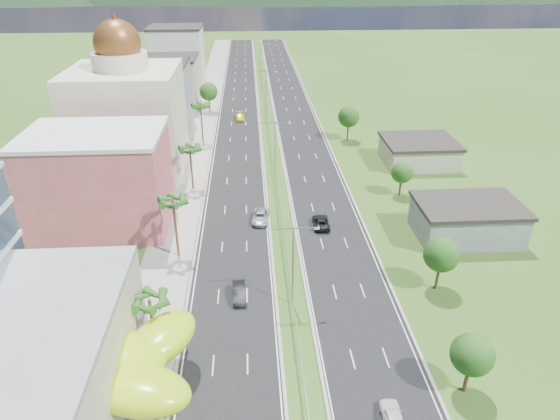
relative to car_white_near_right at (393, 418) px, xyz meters
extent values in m
plane|color=#2D5119|center=(-7.78, 8.52, -0.85)|extent=(500.00, 500.00, 0.00)
cube|color=black|center=(-15.28, 98.52, -0.83)|extent=(11.00, 260.00, 0.04)
cube|color=black|center=(-0.28, 98.52, -0.83)|extent=(11.00, 260.00, 0.04)
cube|color=gray|center=(-24.78, 98.52, -0.79)|extent=(7.00, 260.00, 0.12)
cube|color=gray|center=(-7.78, 80.52, -0.23)|extent=(0.08, 216.00, 0.28)
cube|color=gray|center=(-7.78, 182.52, -0.50)|extent=(0.10, 0.12, 0.70)
cylinder|color=gray|center=(-7.78, 18.52, 4.65)|extent=(0.20, 0.20, 11.00)
cube|color=gray|center=(-9.22, 18.52, 9.95)|extent=(2.88, 0.12, 0.12)
cube|color=gray|center=(-6.34, 18.52, 9.95)|extent=(2.88, 0.12, 0.12)
cube|color=silver|center=(-10.50, 18.52, 9.85)|extent=(0.60, 0.25, 0.18)
cube|color=silver|center=(-5.06, 18.52, 9.85)|extent=(0.60, 0.25, 0.18)
cylinder|color=gray|center=(-7.78, 58.52, 4.65)|extent=(0.20, 0.20, 11.00)
cube|color=gray|center=(-9.22, 58.52, 9.95)|extent=(2.88, 0.12, 0.12)
cube|color=gray|center=(-6.34, 58.52, 9.95)|extent=(2.88, 0.12, 0.12)
cube|color=silver|center=(-10.50, 58.52, 9.85)|extent=(0.60, 0.25, 0.18)
cube|color=silver|center=(-5.06, 58.52, 9.85)|extent=(0.60, 0.25, 0.18)
cylinder|color=gray|center=(-7.78, 103.52, 4.65)|extent=(0.20, 0.20, 11.00)
cube|color=gray|center=(-9.22, 103.52, 9.95)|extent=(2.88, 0.12, 0.12)
cube|color=gray|center=(-6.34, 103.52, 9.95)|extent=(2.88, 0.12, 0.12)
cube|color=silver|center=(-10.50, 103.52, 9.85)|extent=(0.60, 0.25, 0.18)
cube|color=silver|center=(-5.06, 103.52, 9.85)|extent=(0.60, 0.25, 0.18)
cylinder|color=gray|center=(-7.78, 148.52, 4.65)|extent=(0.20, 0.20, 11.00)
cube|color=gray|center=(-9.22, 148.52, 9.95)|extent=(2.88, 0.12, 0.12)
cube|color=gray|center=(-6.34, 148.52, 9.95)|extent=(2.88, 0.12, 0.12)
cube|color=silver|center=(-10.50, 148.52, 9.85)|extent=(0.60, 0.25, 0.18)
cube|color=silver|center=(-5.06, 148.52, 9.85)|extent=(0.60, 0.25, 0.18)
cylinder|color=gray|center=(-31.78, 6.52, 1.15)|extent=(0.50, 0.50, 4.00)
cylinder|color=gray|center=(-24.78, 1.52, 1.15)|extent=(0.50, 0.50, 4.00)
cylinder|color=gray|center=(-22.78, 6.52, 1.15)|extent=(0.50, 0.50, 4.00)
cube|color=#B74B52|center=(-35.78, 40.52, 6.65)|extent=(20.00, 15.00, 15.00)
cube|color=beige|center=(-35.78, 63.52, 9.15)|extent=(20.00, 20.00, 20.00)
cylinder|color=beige|center=(-35.78, 63.52, 20.65)|extent=(10.00, 10.00, 3.00)
sphere|color=brown|center=(-35.78, 63.52, 23.65)|extent=(8.40, 8.40, 8.40)
cube|color=slate|center=(-34.78, 88.52, 7.15)|extent=(16.00, 15.00, 16.00)
cube|color=#B6A996|center=(-34.78, 110.52, 5.65)|extent=(16.00, 15.00, 13.00)
cube|color=silver|center=(-34.78, 133.52, 8.15)|extent=(16.00, 15.00, 18.00)
cube|color=slate|center=(20.22, 33.52, 1.65)|extent=(15.00, 10.00, 5.00)
cube|color=#B6A996|center=(22.22, 63.52, 1.35)|extent=(14.00, 12.00, 4.40)
cylinder|color=#47301C|center=(-23.28, 10.52, 2.90)|extent=(0.36, 0.36, 7.50)
cylinder|color=#47301C|center=(-23.28, 30.52, 3.65)|extent=(0.36, 0.36, 9.00)
cylinder|color=#47301C|center=(-23.28, 53.52, 3.15)|extent=(0.36, 0.36, 8.00)
cylinder|color=#47301C|center=(-23.28, 78.52, 3.55)|extent=(0.36, 0.36, 8.80)
cylinder|color=#47301C|center=(-23.28, 103.52, 1.60)|extent=(0.40, 0.40, 4.90)
sphere|color=#285A1C|center=(-23.28, 103.52, 4.75)|extent=(4.90, 4.90, 4.90)
cylinder|color=#47301C|center=(8.22, 3.52, 1.25)|extent=(0.40, 0.40, 4.20)
sphere|color=#285A1C|center=(8.22, 3.52, 3.95)|extent=(4.20, 4.20, 4.20)
cylinder|color=#47301C|center=(11.22, 20.52, 1.43)|extent=(0.40, 0.40, 4.55)
sphere|color=#285A1C|center=(11.22, 20.52, 4.35)|extent=(4.55, 4.55, 4.55)
cylinder|color=#47301C|center=(14.22, 48.52, 1.08)|extent=(0.40, 0.40, 3.85)
sphere|color=#285A1C|center=(14.22, 48.52, 3.55)|extent=(3.85, 3.85, 3.85)
cylinder|color=#47301C|center=(10.22, 78.52, 1.60)|extent=(0.40, 0.40, 4.90)
sphere|color=#285A1C|center=(10.22, 78.52, 4.75)|extent=(4.90, 4.90, 4.90)
imported|color=black|center=(-14.42, 20.09, -0.03)|extent=(1.85, 4.77, 1.55)
imported|color=#9FA1A6|center=(-11.13, 40.21, -0.04)|extent=(3.12, 5.77, 1.54)
imported|color=yellow|center=(-14.92, 95.76, -0.03)|extent=(2.46, 5.47, 1.56)
imported|color=white|center=(0.00, 0.00, 0.00)|extent=(2.06, 4.79, 1.61)
imported|color=black|center=(-1.54, 37.94, -0.07)|extent=(2.62, 5.40, 1.48)
imported|color=black|center=(-20.08, 9.92, -0.20)|extent=(0.69, 1.93, 1.21)
camera|label=1|loc=(-12.48, -31.28, 38.34)|focal=32.00mm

